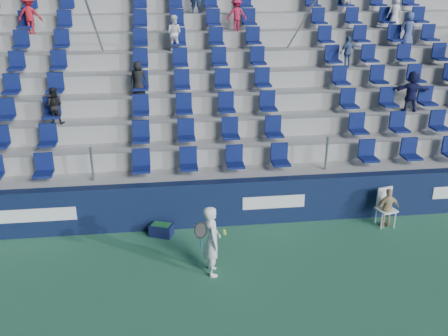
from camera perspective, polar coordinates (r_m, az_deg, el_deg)
The scene contains 7 objects.
ground at distance 10.33m, azimuth 0.85°, elevation -14.73°, with size 70.00×70.00×0.00m, color #2F6F4C.
sponsor_wall at distance 12.70m, azimuth -1.08°, elevation -4.06°, with size 24.00×0.32×1.20m.
grandstand at distance 16.97m, azimuth -2.99°, elevation 8.20°, with size 24.00×8.17×6.63m.
tennis_player at distance 10.67m, azimuth -1.40°, elevation -8.29°, with size 0.69×0.64×1.59m.
line_judge_chair at distance 13.40m, azimuth 17.94°, elevation -3.93°, with size 0.52×0.53×0.98m.
line_judge at distance 13.29m, azimuth 18.19°, elevation -4.36°, with size 0.62×0.26×1.05m, color tan.
ball_bin at distance 12.49m, azimuth -7.16°, elevation -6.96°, with size 0.64×0.53×0.31m.
Camera 1 is at (-1.17, -8.20, 6.18)m, focal length 40.00 mm.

